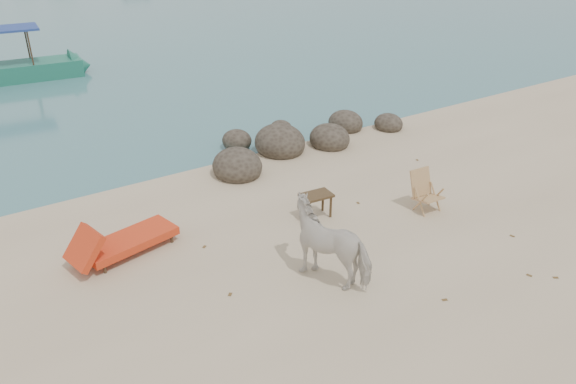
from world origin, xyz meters
name	(u,v)px	position (x,y,z in m)	size (l,w,h in m)	color
boulders	(294,143)	(1.93, 5.74, 0.20)	(6.43, 2.93, 1.02)	#2E271F
cow	(333,243)	(-0.80, 0.37, 0.71)	(0.77, 1.69, 1.43)	beige
side_table	(316,207)	(0.20, 2.28, 0.27)	(0.67, 0.43, 0.54)	#362615
lounge_chair	(129,237)	(-3.61, 3.15, 0.34)	(2.27, 0.79, 0.68)	red
deck_chair	(429,194)	(2.43, 1.18, 0.45)	(0.57, 0.63, 0.89)	tan
dead_leaves	(373,245)	(0.52, 0.76, 0.00)	(8.40, 6.44, 0.00)	brown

